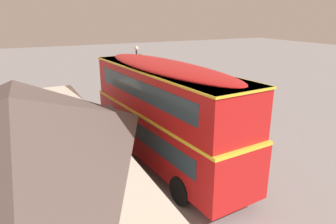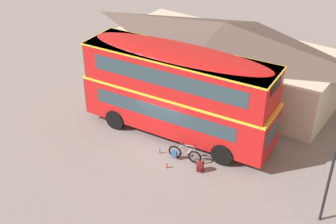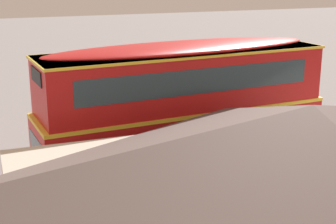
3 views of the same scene
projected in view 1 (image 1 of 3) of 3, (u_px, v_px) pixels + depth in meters
name	position (u px, v px, depth m)	size (l,w,h in m)	color
ground_plane	(181.00, 160.00, 14.81)	(120.00, 120.00, 0.00)	gray
double_decker_bus	(165.00, 110.00, 13.72)	(10.18, 3.36, 4.79)	black
touring_bicycle	(181.00, 138.00, 16.46)	(1.69, 0.66, 0.99)	black
backpack_on_ground	(176.00, 132.00, 17.54)	(0.34, 0.32, 0.56)	maroon
water_bottle_red_squeeze	(199.00, 142.00, 16.68)	(0.08, 0.08, 0.24)	#D84C33
water_bottle_blue_sports	(197.00, 151.00, 15.56)	(0.07, 0.07, 0.25)	#338CBF
pub_building	(18.00, 154.00, 10.64)	(14.19, 6.51, 4.14)	beige
street_lamp	(137.00, 72.00, 21.48)	(0.28, 0.28, 4.65)	black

